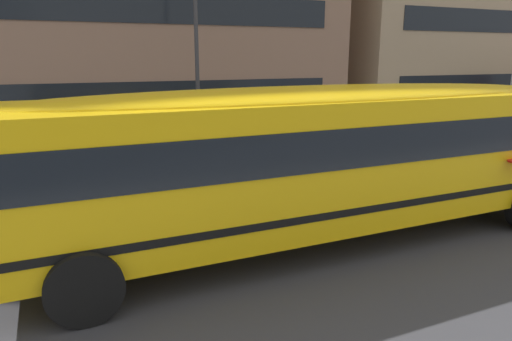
{
  "coord_description": "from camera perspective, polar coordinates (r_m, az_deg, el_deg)",
  "views": [
    {
      "loc": [
        -3.2,
        -8.71,
        3.42
      ],
      "look_at": [
        0.23,
        -0.77,
        1.27
      ],
      "focal_mm": 32.56,
      "sensor_mm": 36.0,
      "label": 1
    }
  ],
  "objects": [
    {
      "name": "ground_plane",
      "position": [
        9.89,
        -3.02,
        -6.29
      ],
      "size": [
        400.0,
        400.0,
        0.0
      ],
      "primitive_type": "plane",
      "color": "#38383D"
    },
    {
      "name": "sidewalk_far",
      "position": [
        17.08,
        -12.1,
        2.11
      ],
      "size": [
        120.0,
        3.0,
        0.01
      ],
      "primitive_type": "cube",
      "color": "gray",
      "rests_on": "ground_plane"
    },
    {
      "name": "lane_centreline",
      "position": [
        9.89,
        -3.02,
        -6.27
      ],
      "size": [
        110.0,
        0.16,
        0.01
      ],
      "primitive_type": "cube",
      "color": "silver",
      "rests_on": "ground_plane"
    },
    {
      "name": "school_bus",
      "position": [
        8.67,
        8.91,
        2.49
      ],
      "size": [
        12.99,
        3.07,
        2.9
      ],
      "rotation": [
        0.0,
        0.0,
        0.01
      ],
      "color": "yellow",
      "rests_on": "ground_plane"
    },
    {
      "name": "street_lamp",
      "position": [
        16.41,
        -7.39,
        16.96
      ],
      "size": [
        0.44,
        0.44,
        6.8
      ],
      "color": "#38383D",
      "rests_on": "ground_plane"
    },
    {
      "name": "apartment_block_far_right",
      "position": [
        31.75,
        21.67,
        18.85
      ],
      "size": [
        15.97,
        9.69,
        13.3
      ],
      "color": "tan",
      "rests_on": "ground_plane"
    }
  ]
}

